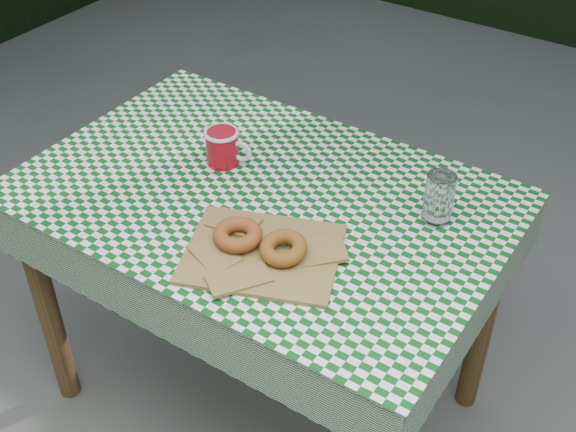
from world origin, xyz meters
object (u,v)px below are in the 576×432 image
(table, at_px, (264,306))
(coffee_mug, at_px, (222,147))
(paper_bag, at_px, (262,253))
(drinking_glass, at_px, (439,198))

(table, distance_m, coffee_mug, 0.46)
(paper_bag, height_order, drinking_glass, drinking_glass)
(table, bearing_deg, paper_bag, -54.10)
(coffee_mug, bearing_deg, drinking_glass, -3.72)
(table, xyz_separation_m, drinking_glass, (0.39, 0.14, 0.44))
(coffee_mug, distance_m, drinking_glass, 0.55)
(coffee_mug, height_order, drinking_glass, drinking_glass)
(paper_bag, distance_m, drinking_glass, 0.41)
(table, bearing_deg, drinking_glass, 19.63)
(table, relative_size, drinking_glass, 9.39)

